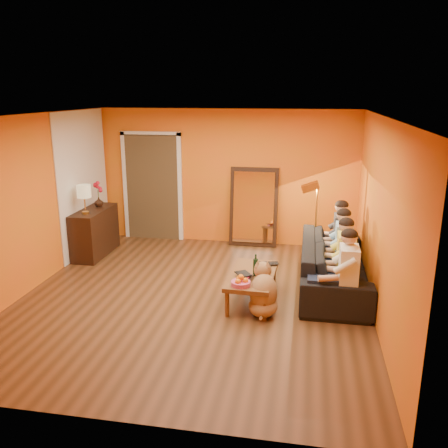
% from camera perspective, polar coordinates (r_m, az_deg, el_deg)
% --- Properties ---
extents(room_shell, '(5.00, 5.50, 2.60)m').
position_cam_1_polar(room_shell, '(6.94, -3.04, 2.23)').
color(room_shell, brown).
rests_on(room_shell, ground).
extents(white_accent, '(0.02, 1.90, 2.58)m').
position_cam_1_polar(white_accent, '(9.06, -16.53, 4.80)').
color(white_accent, white).
rests_on(white_accent, wall_left).
extents(doorway_recess, '(1.06, 0.30, 2.10)m').
position_cam_1_polar(doorway_recess, '(9.71, -8.37, 4.49)').
color(doorway_recess, '#3F2D19').
rests_on(doorway_recess, floor).
extents(door_jamb_left, '(0.08, 0.06, 2.20)m').
position_cam_1_polar(door_jamb_left, '(9.80, -11.76, 4.42)').
color(door_jamb_left, white).
rests_on(door_jamb_left, wall_back).
extents(door_jamb_right, '(0.08, 0.06, 2.20)m').
position_cam_1_polar(door_jamb_right, '(9.44, -5.30, 4.26)').
color(door_jamb_right, white).
rests_on(door_jamb_right, wall_back).
extents(door_header, '(1.22, 0.06, 0.08)m').
position_cam_1_polar(door_header, '(9.45, -8.86, 10.71)').
color(door_header, white).
rests_on(door_header, wall_back).
extents(mirror_frame, '(0.92, 0.27, 1.51)m').
position_cam_1_polar(mirror_frame, '(9.15, 3.59, 2.06)').
color(mirror_frame, black).
rests_on(mirror_frame, floor).
extents(mirror_glass, '(0.78, 0.21, 1.35)m').
position_cam_1_polar(mirror_glass, '(9.11, 3.56, 2.00)').
color(mirror_glass, white).
rests_on(mirror_glass, mirror_frame).
extents(sideboard, '(0.44, 1.18, 0.85)m').
position_cam_1_polar(sideboard, '(8.98, -15.26, -0.95)').
color(sideboard, black).
rests_on(sideboard, floor).
extents(table_lamp, '(0.24, 0.24, 0.51)m').
position_cam_1_polar(table_lamp, '(8.56, -16.43, 2.85)').
color(table_lamp, beige).
rests_on(table_lamp, sideboard).
extents(sofa, '(2.49, 0.97, 0.73)m').
position_cam_1_polar(sofa, '(7.45, 13.03, -4.76)').
color(sofa, black).
rests_on(sofa, floor).
extents(coffee_table, '(0.66, 1.24, 0.42)m').
position_cam_1_polar(coffee_table, '(6.84, 3.39, -7.62)').
color(coffee_table, brown).
rests_on(coffee_table, floor).
extents(floor_lamp, '(0.30, 0.24, 1.44)m').
position_cam_1_polar(floor_lamp, '(8.17, 10.97, -0.16)').
color(floor_lamp, gold).
rests_on(floor_lamp, floor).
extents(dog, '(0.55, 0.70, 0.72)m').
position_cam_1_polar(dog, '(6.43, 4.80, -7.77)').
color(dog, '#906541').
rests_on(dog, floor).
extents(person_far_left, '(0.70, 0.44, 1.22)m').
position_cam_1_polar(person_far_left, '(6.44, 14.70, -5.83)').
color(person_far_left, silver).
rests_on(person_far_left, sofa).
extents(person_mid_left, '(0.70, 0.44, 1.22)m').
position_cam_1_polar(person_mid_left, '(6.95, 14.38, -4.18)').
color(person_mid_left, '#DCD149').
rests_on(person_mid_left, sofa).
extents(person_mid_right, '(0.70, 0.44, 1.22)m').
position_cam_1_polar(person_mid_right, '(7.47, 14.11, -2.76)').
color(person_mid_right, '#8EBEDC').
rests_on(person_mid_right, sofa).
extents(person_far_right, '(0.70, 0.44, 1.22)m').
position_cam_1_polar(person_far_right, '(7.99, 13.87, -1.52)').
color(person_far_right, '#302F34').
rests_on(person_far_right, sofa).
extents(fruit_bowl, '(0.26, 0.26, 0.16)m').
position_cam_1_polar(fruit_bowl, '(6.33, 2.04, -6.75)').
color(fruit_bowl, '#C74676').
rests_on(fruit_bowl, coffee_table).
extents(wine_bottle, '(0.07, 0.07, 0.31)m').
position_cam_1_polar(wine_bottle, '(6.65, 3.82, -4.93)').
color(wine_bottle, black).
rests_on(wine_bottle, coffee_table).
extents(tumbler, '(0.12, 0.12, 0.09)m').
position_cam_1_polar(tumbler, '(6.84, 4.55, -5.33)').
color(tumbler, '#B27F3F').
rests_on(tumbler, coffee_table).
extents(laptop, '(0.39, 0.30, 0.03)m').
position_cam_1_polar(laptop, '(7.06, 5.22, -4.93)').
color(laptop, black).
rests_on(laptop, coffee_table).
extents(book_lower, '(0.22, 0.29, 0.03)m').
position_cam_1_polar(book_lower, '(6.59, 1.65, -6.42)').
color(book_lower, black).
rests_on(book_lower, coffee_table).
extents(book_mid, '(0.19, 0.24, 0.02)m').
position_cam_1_polar(book_mid, '(6.59, 1.75, -6.23)').
color(book_mid, red).
rests_on(book_mid, book_lower).
extents(book_upper, '(0.27, 0.29, 0.02)m').
position_cam_1_polar(book_upper, '(6.57, 1.64, -6.13)').
color(book_upper, black).
rests_on(book_upper, book_mid).
extents(vase, '(0.16, 0.16, 0.17)m').
position_cam_1_polar(vase, '(9.07, -14.83, 2.58)').
color(vase, black).
rests_on(vase, sideboard).
extents(flowers, '(0.17, 0.17, 0.48)m').
position_cam_1_polar(flowers, '(9.02, -14.95, 4.29)').
color(flowers, red).
rests_on(flowers, vase).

